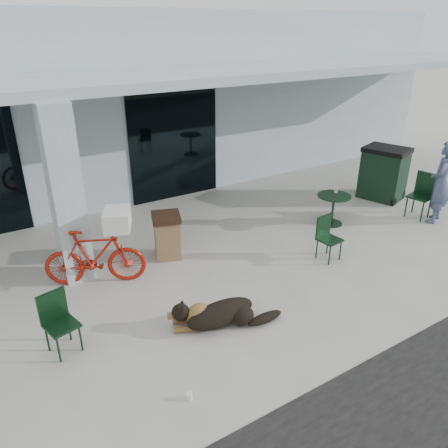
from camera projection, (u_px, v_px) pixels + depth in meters
ground at (214, 315)px, 6.92m from camera, size 80.00×80.00×0.00m
building at (62, 97)px, 12.51m from camera, size 22.00×7.00×4.50m
storefront_glass_right at (174, 146)px, 11.04m from camera, size 2.40×0.06×2.70m
column at (66, 196)px, 7.31m from camera, size 0.50×0.50×3.12m
overhang at (116, 80)px, 8.33m from camera, size 22.00×2.80×0.18m
bicycle at (95, 257)px, 7.55m from camera, size 1.78×1.16×1.04m
laundry_basket at (117, 219)px, 7.31m from camera, size 0.62×0.69×0.34m
dog at (221, 312)px, 6.61m from camera, size 1.38×0.89×0.44m
cup_near_dog at (190, 396)px, 5.35m from camera, size 0.08×0.08×0.09m
cafe_chair_near at (61, 325)px, 5.98m from camera, size 0.50×0.53×0.90m
cafe_table_far at (333, 210)px, 9.88m from camera, size 0.76×0.76×0.70m
cafe_chair_far_a at (330, 239)px, 8.36m from camera, size 0.44×0.47×0.87m
cafe_chair_far_b at (420, 196)px, 10.16m from camera, size 0.61×0.57×1.06m
person at (441, 182)px, 9.78m from camera, size 0.81×0.69×1.89m
cup_on_table at (336, 190)px, 9.86m from camera, size 0.08×0.08×0.11m
trash_receptacle at (167, 236)px, 8.45m from camera, size 0.67×0.67×0.90m
wheeled_bin at (384, 173)px, 11.23m from camera, size 1.11×1.26×1.35m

